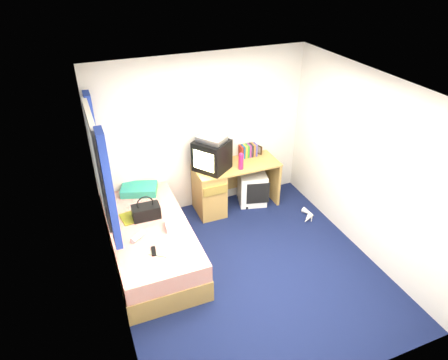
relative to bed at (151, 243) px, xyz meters
name	(u,v)px	position (x,y,z in m)	size (l,w,h in m)	color
ground	(249,270)	(1.10, -0.70, -0.27)	(3.40, 3.40, 0.00)	#0C1438
room_shell	(253,173)	(1.10, -0.70, 1.18)	(3.40, 3.40, 3.40)	white
bed	(151,243)	(0.00, 0.00, 0.00)	(1.01, 2.00, 0.54)	tan
pillow	(139,189)	(0.05, 0.83, 0.33)	(0.50, 0.32, 0.11)	#18699F
desk	(219,187)	(1.25, 0.74, 0.14)	(1.30, 0.55, 0.75)	tan
storage_cube	(252,188)	(1.81, 0.73, 0.00)	(0.42, 0.42, 0.53)	white
crt_tv	(212,155)	(1.14, 0.74, 0.71)	(0.61, 0.61, 0.45)	black
vcr	(212,139)	(1.14, 0.74, 0.97)	(0.39, 0.28, 0.07)	#AEAFB1
book_row	(248,151)	(1.80, 0.90, 0.58)	(0.27, 0.13, 0.20)	maroon
picture_frame	(259,150)	(2.00, 0.92, 0.55)	(0.02, 0.12, 0.14)	black
pink_water_bottle	(241,162)	(1.54, 0.58, 0.60)	(0.07, 0.07, 0.23)	#DA1E55
aerosol_can	(228,158)	(1.41, 0.80, 0.58)	(0.05, 0.05, 0.19)	white
handbag	(146,211)	(0.01, 0.20, 0.37)	(0.36, 0.21, 0.33)	black
towel	(176,225)	(0.31, -0.16, 0.32)	(0.27, 0.22, 0.09)	silver
magazine	(130,218)	(-0.20, 0.26, 0.28)	(0.21, 0.28, 0.01)	yellow
water_bottle	(138,236)	(-0.18, -0.20, 0.31)	(0.07, 0.07, 0.20)	silver
colour_swatch_fan	(158,254)	(-0.03, -0.57, 0.28)	(0.22, 0.06, 0.01)	gold
remote_control	(154,251)	(-0.06, -0.50, 0.28)	(0.05, 0.16, 0.02)	black
window_assembly	(100,165)	(-0.45, 0.20, 1.15)	(0.11, 1.42, 1.40)	silver
white_heels	(308,216)	(2.42, -0.01, -0.23)	(0.29, 0.34, 0.09)	silver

